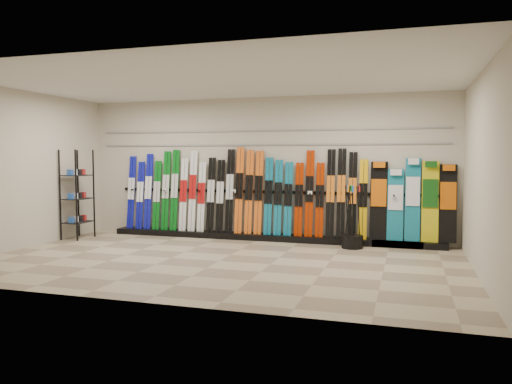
% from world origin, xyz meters
% --- Properties ---
extents(floor, '(8.00, 8.00, 0.00)m').
position_xyz_m(floor, '(0.00, 0.00, 0.00)').
color(floor, '#86745C').
rests_on(floor, ground).
extents(back_wall, '(8.00, 0.00, 8.00)m').
position_xyz_m(back_wall, '(0.00, 2.50, 1.50)').
color(back_wall, beige).
rests_on(back_wall, floor).
extents(left_wall, '(0.00, 5.00, 5.00)m').
position_xyz_m(left_wall, '(-4.00, 0.00, 1.50)').
color(left_wall, beige).
rests_on(left_wall, floor).
extents(right_wall, '(0.00, 5.00, 5.00)m').
position_xyz_m(right_wall, '(4.00, 0.00, 1.50)').
color(right_wall, beige).
rests_on(right_wall, floor).
extents(ceiling, '(8.00, 8.00, 0.00)m').
position_xyz_m(ceiling, '(0.00, 0.00, 3.00)').
color(ceiling, silver).
rests_on(ceiling, back_wall).
extents(ski_rack_base, '(8.00, 0.40, 0.12)m').
position_xyz_m(ski_rack_base, '(0.22, 2.28, 0.06)').
color(ski_rack_base, black).
rests_on(ski_rack_base, floor).
extents(skis, '(5.38, 0.24, 1.83)m').
position_xyz_m(skis, '(-0.44, 2.33, 0.95)').
color(skis, '#0E12A0').
rests_on(skis, ski_rack_base).
extents(snowboards, '(1.60, 0.25, 1.60)m').
position_xyz_m(snowboards, '(3.09, 2.36, 0.87)').
color(snowboards, black).
rests_on(snowboards, ski_rack_base).
extents(accessory_rack, '(0.40, 0.60, 1.89)m').
position_xyz_m(accessory_rack, '(-3.75, 1.31, 0.95)').
color(accessory_rack, black).
rests_on(accessory_rack, floor).
extents(pole_bin, '(0.41, 0.41, 0.25)m').
position_xyz_m(pole_bin, '(2.00, 1.85, 0.12)').
color(pole_bin, black).
rests_on(pole_bin, floor).
extents(ski_poles, '(0.31, 0.34, 1.18)m').
position_xyz_m(ski_poles, '(1.99, 1.85, 0.61)').
color(ski_poles, black).
rests_on(ski_poles, pole_bin).
extents(slatwall_rail_0, '(7.60, 0.02, 0.03)m').
position_xyz_m(slatwall_rail_0, '(0.00, 2.48, 2.00)').
color(slatwall_rail_0, gray).
rests_on(slatwall_rail_0, back_wall).
extents(slatwall_rail_1, '(7.60, 0.02, 0.03)m').
position_xyz_m(slatwall_rail_1, '(0.00, 2.48, 2.30)').
color(slatwall_rail_1, gray).
rests_on(slatwall_rail_1, back_wall).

